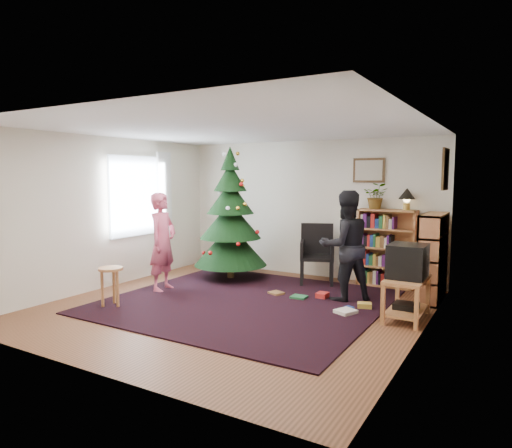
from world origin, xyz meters
The scene contains 23 objects.
floor centered at (0.00, 0.00, 0.00)m, with size 5.00×5.00×0.00m, color brown.
ceiling centered at (0.00, 0.00, 2.50)m, with size 5.00×5.00×0.00m, color white.
wall_back centered at (0.00, 2.50, 1.25)m, with size 5.00×0.02×2.50m, color silver.
wall_front centered at (0.00, -2.50, 1.25)m, with size 5.00×0.02×2.50m, color silver.
wall_left centered at (-2.50, 0.00, 1.25)m, with size 0.02×5.00×2.50m, color silver.
wall_right centered at (2.50, 0.00, 1.25)m, with size 0.02×5.00×2.50m, color silver.
rug centered at (0.00, 0.30, 0.01)m, with size 3.80×3.60×0.02m, color black.
window_pane centered at (-2.47, 0.60, 1.50)m, with size 0.04×1.20×1.40m, color silver.
curtain centered at (-2.43, 1.30, 1.50)m, with size 0.06×0.35×1.60m, color silver.
picture_back centered at (1.15, 2.48, 1.95)m, with size 0.55×0.03×0.42m.
picture_right centered at (2.48, 1.75, 1.95)m, with size 0.03×0.50×0.60m.
christmas_tree centered at (-1.05, 1.49, 0.99)m, with size 1.31×1.31×2.38m.
bookshelf_back centered at (1.53, 2.34, 0.66)m, with size 0.95×0.30×1.30m.
bookshelf_right centered at (2.34, 1.82, 0.66)m, with size 0.30×0.95×1.30m.
tv_stand centered at (2.22, 0.66, 0.32)m, with size 0.46×0.83×0.55m.
crt_tv centered at (2.22, 0.66, 0.77)m, with size 0.46×0.50×0.43m.
armchair centered at (0.45, 2.01, 0.55)m, with size 0.74×0.76×1.03m.
stool centered at (-1.52, -0.87, 0.44)m, with size 0.34×0.34×0.57m.
person_standing centered at (-1.52, 0.22, 0.80)m, with size 0.58×0.38×1.59m, color #CC516E.
person_by_chair centered at (1.22, 1.14, 0.82)m, with size 0.80×0.62×1.64m, color black.
potted_plant centered at (1.33, 2.34, 1.52)m, with size 0.39×0.34×0.44m, color gray.
table_lamp centered at (1.83, 2.34, 1.54)m, with size 0.27×0.27×0.36m.
floor_clutter centered at (1.05, 0.79, 0.04)m, with size 1.62×0.78×0.08m.
Camera 1 is at (3.44, -5.30, 1.85)m, focal length 32.00 mm.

